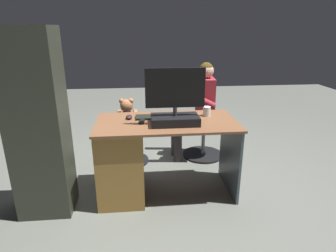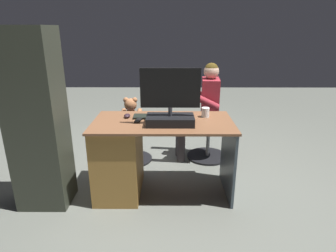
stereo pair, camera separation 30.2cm
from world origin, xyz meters
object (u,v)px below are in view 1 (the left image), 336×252
object	(u,v)px
keyboard	(157,117)
person	(199,104)
cup	(207,111)
office_chair_teddy	(128,142)
computer_mouse	(129,117)
tv_remote	(142,121)
monitor	(175,108)
visitor_chair	(203,138)
desk	(131,157)
teddy_bear	(127,114)

from	to	relation	value
keyboard	person	size ratio (longest dim) A/B	0.35
cup	office_chair_teddy	size ratio (longest dim) A/B	0.20
keyboard	cup	bearing A→B (deg)	-178.04
computer_mouse	person	bearing A→B (deg)	-140.16
tv_remote	office_chair_teddy	bearing A→B (deg)	-65.76
office_chair_teddy	person	xyz separation A→B (m)	(-0.87, -0.07, 0.43)
person	keyboard	bearing A→B (deg)	51.26
monitor	person	distance (m)	0.99
person	office_chair_teddy	bearing A→B (deg)	4.88
office_chair_teddy	monitor	bearing A→B (deg)	119.97
keyboard	tv_remote	distance (m)	0.19
keyboard	computer_mouse	distance (m)	0.27
cup	visitor_chair	size ratio (longest dim) A/B	0.18
monitor	keyboard	size ratio (longest dim) A/B	1.25
computer_mouse	person	xyz separation A→B (m)	(-0.82, -0.68, -0.07)
tv_remote	person	world-z (taller)	person
desk	visitor_chair	xyz separation A→B (m)	(-0.89, -0.80, -0.15)
visitor_chair	teddy_bear	bearing A→B (deg)	4.11
keyboard	tv_remote	size ratio (longest dim) A/B	2.80
tv_remote	visitor_chair	bearing A→B (deg)	-123.20
office_chair_teddy	visitor_chair	xyz separation A→B (m)	(-0.95, -0.08, -0.01)
desk	office_chair_teddy	xyz separation A→B (m)	(0.05, -0.72, -0.13)
desk	person	size ratio (longest dim) A/B	1.10
monitor	office_chair_teddy	distance (m)	1.13
monitor	desk	bearing A→B (deg)	-11.72
computer_mouse	keyboard	bearing A→B (deg)	-179.58
office_chair_teddy	computer_mouse	bearing A→B (deg)	94.54
cup	desk	bearing A→B (deg)	9.96
tv_remote	office_chair_teddy	distance (m)	0.89
office_chair_teddy	teddy_bear	bearing A→B (deg)	-90.00
desk	teddy_bear	xyz separation A→B (m)	(0.05, -0.74, 0.21)
keyboard	computer_mouse	bearing A→B (deg)	0.42
monitor	visitor_chair	distance (m)	1.20
keyboard	office_chair_teddy	world-z (taller)	keyboard
person	desk	bearing A→B (deg)	44.38
cup	tv_remote	size ratio (longest dim) A/B	0.63
desk	person	bearing A→B (deg)	-135.62
computer_mouse	office_chair_teddy	xyz separation A→B (m)	(0.05, -0.61, -0.50)
cup	tv_remote	xyz separation A→B (m)	(0.64, 0.13, -0.04)
desk	computer_mouse	size ratio (longest dim) A/B	13.66
desk	keyboard	distance (m)	0.46
monitor	teddy_bear	xyz separation A→B (m)	(0.47, -0.82, -0.29)
monitor	person	world-z (taller)	monitor
monitor	visitor_chair	size ratio (longest dim) A/B	1.02
computer_mouse	cup	size ratio (longest dim) A/B	1.02
cup	tv_remote	distance (m)	0.65
desk	monitor	size ratio (longest dim) A/B	2.50
keyboard	tv_remote	world-z (taller)	keyboard
desk	visitor_chair	world-z (taller)	desk
cup	person	size ratio (longest dim) A/B	0.08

